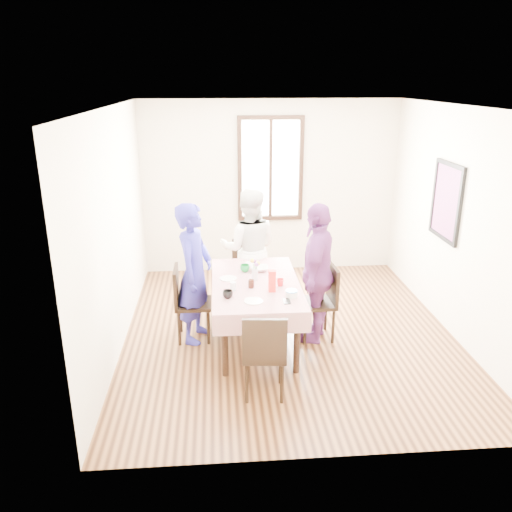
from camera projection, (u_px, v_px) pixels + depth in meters
name	position (u px, v px, depth m)	size (l,w,h in m)	color
ground	(288.00, 331.00, 6.39)	(4.50, 4.50, 0.00)	black
back_wall	(270.00, 188.00, 8.06)	(4.00, 4.00, 0.00)	beige
right_wall	(457.00, 224.00, 6.10)	(4.50, 4.50, 0.00)	beige
window_frame	(270.00, 169.00, 7.94)	(1.02, 0.06, 1.62)	black
window_pane	(270.00, 169.00, 7.95)	(0.90, 0.02, 1.50)	white
art_poster	(447.00, 201.00, 6.31)	(0.04, 0.76, 0.96)	red
dining_table	(256.00, 313.00, 6.03)	(0.88, 1.55, 0.75)	black
tablecloth	(256.00, 283.00, 5.91)	(1.00, 1.67, 0.01)	#63000D
chair_left	(193.00, 303.00, 6.09)	(0.42, 0.42, 0.91)	black
chair_right	(316.00, 303.00, 6.11)	(0.42, 0.42, 0.91)	black
chair_far	(249.00, 274.00, 7.01)	(0.42, 0.42, 0.91)	black
chair_near	(264.00, 352.00, 5.00)	(0.42, 0.42, 0.91)	black
person_left	(194.00, 273.00, 5.97)	(0.61, 0.40, 1.67)	navy
person_far	(249.00, 249.00, 6.87)	(0.80, 0.62, 1.64)	white
person_right	(316.00, 273.00, 5.98)	(0.98, 0.41, 1.68)	#6D2F71
mug_black	(228.00, 294.00, 5.47)	(0.11, 0.11, 0.09)	black
mug_flag	(280.00, 282.00, 5.79)	(0.09, 0.09, 0.08)	red
mug_green	(245.00, 268.00, 6.21)	(0.11, 0.11, 0.09)	#0C7226
serving_bowl	(259.00, 269.00, 6.25)	(0.22, 0.22, 0.05)	white
juice_carton	(272.00, 281.00, 5.62)	(0.08, 0.08, 0.24)	red
butter_tub	(292.00, 294.00, 5.50)	(0.13, 0.13, 0.07)	white
jam_jar	(251.00, 284.00, 5.74)	(0.07, 0.07, 0.09)	black
drinking_glass	(233.00, 286.00, 5.66)	(0.07, 0.07, 0.10)	silver
smartphone	(287.00, 301.00, 5.39)	(0.07, 0.15, 0.01)	black
flower_vase	(255.00, 274.00, 5.96)	(0.07, 0.07, 0.14)	silver
plate_left	(228.00, 278.00, 6.00)	(0.20, 0.20, 0.01)	white
plate_far	(251.00, 264.00, 6.46)	(0.20, 0.20, 0.01)	white
plate_near	(253.00, 301.00, 5.39)	(0.20, 0.20, 0.01)	white
butter_lid	(292.00, 291.00, 5.49)	(0.12, 0.12, 0.01)	blue
flower_bunch	(255.00, 264.00, 5.92)	(0.09, 0.09, 0.10)	yellow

